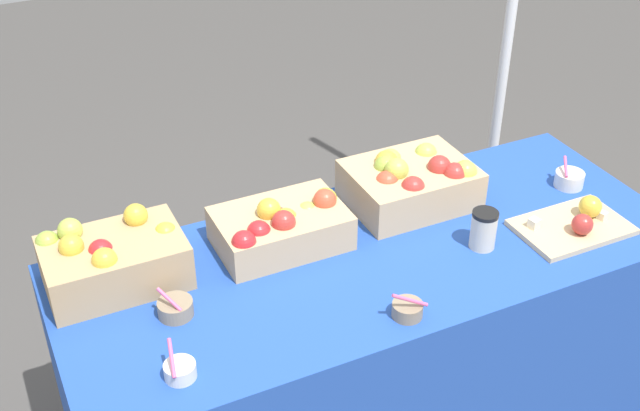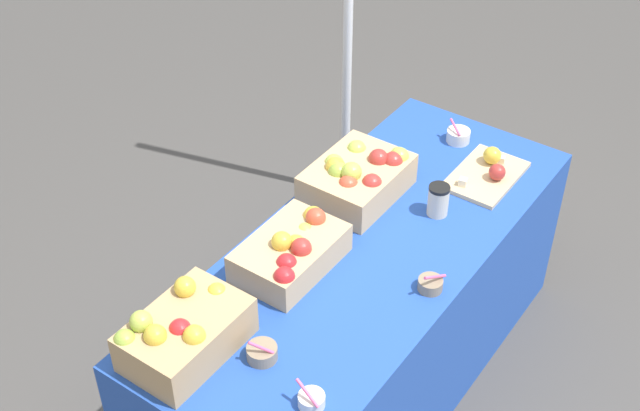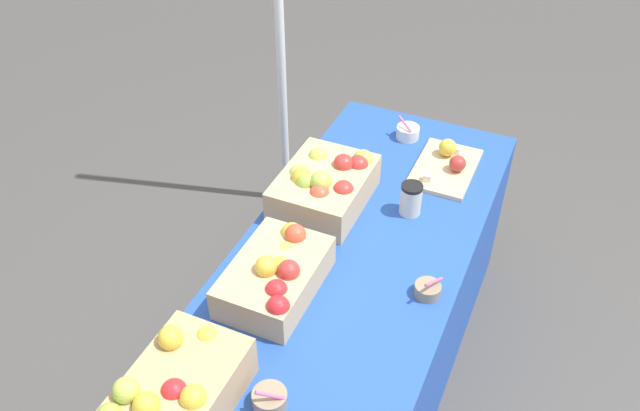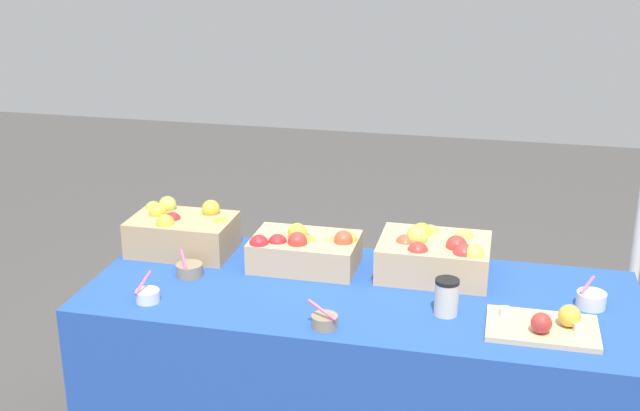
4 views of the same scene
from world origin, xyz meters
TOP-DOWN VIEW (x-y plane):
  - ground_plane at (0.00, 0.00)m, footprint 10.00×10.00m
  - table at (0.00, 0.00)m, footprint 1.90×0.76m
  - apple_crate_left at (-0.73, 0.19)m, footprint 0.39×0.25m
  - apple_crate_middle at (-0.23, 0.16)m, footprint 0.39×0.25m
  - apple_crate_right at (0.23, 0.19)m, footprint 0.39×0.30m
  - cutting_board_front at (0.62, -0.16)m, footprint 0.35×0.23m
  - sample_bowl_mid at (0.77, 0.05)m, footprint 0.10×0.10m
  - sample_bowl_far at (-0.62, -0.02)m, footprint 0.10×0.10m
  - sample_bowl_extra at (-0.06, -0.29)m, footprint 0.10×0.08m
  - coffee_cup at (0.30, -0.11)m, footprint 0.08×0.08m
  - tent_pole at (1.01, 0.76)m, footprint 0.04×0.04m

SIDE VIEW (x-z plane):
  - ground_plane at x=0.00m, z-range 0.00..0.00m
  - table at x=0.00m, z-range 0.00..0.74m
  - sample_bowl_extra at x=-0.06m, z-range 0.72..0.81m
  - cutting_board_front at x=0.62m, z-range 0.72..0.81m
  - sample_bowl_far at x=-0.62m, z-range 0.72..0.81m
  - sample_bowl_mid at x=0.77m, z-range 0.72..0.81m
  - coffee_cup at x=0.30m, z-range 0.74..0.86m
  - apple_crate_middle at x=-0.23m, z-range 0.73..0.89m
  - apple_crate_right at x=0.23m, z-range 0.73..0.91m
  - apple_crate_left at x=-0.73m, z-range 0.72..0.92m
  - tent_pole at x=1.01m, z-range 0.00..2.27m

